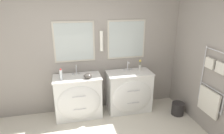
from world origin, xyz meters
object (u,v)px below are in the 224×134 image
at_px(vanity_left, 78,97).
at_px(vanity_right, 129,92).
at_px(amenity_bowl, 88,76).
at_px(toiletry_bottle, 61,75).
at_px(flower_vase, 140,66).
at_px(waste_bin, 178,108).

bearing_deg(vanity_left, vanity_right, 0.00).
height_order(vanity_left, amenity_bowl, amenity_bowl).
distance_m(toiletry_bottle, flower_vase, 1.64).
height_order(vanity_left, vanity_right, same).
bearing_deg(vanity_left, flower_vase, 4.36).
relative_size(toiletry_bottle, flower_vase, 0.93).
xyz_separation_m(vanity_left, flower_vase, (1.33, 0.10, 0.52)).
bearing_deg(waste_bin, vanity_left, 168.75).
relative_size(vanity_right, toiletry_bottle, 4.27).
xyz_separation_m(vanity_right, amenity_bowl, (-0.88, -0.09, 0.47)).
bearing_deg(toiletry_bottle, flower_vase, 5.35).
bearing_deg(flower_vase, vanity_left, -175.64).
bearing_deg(flower_vase, amenity_bowl, -170.49).
bearing_deg(amenity_bowl, flower_vase, 9.51).
bearing_deg(amenity_bowl, waste_bin, -9.78).
xyz_separation_m(amenity_bowl, flower_vase, (1.13, 0.19, 0.05)).
bearing_deg(waste_bin, amenity_bowl, 170.22).
relative_size(vanity_left, flower_vase, 3.96).
distance_m(toiletry_bottle, waste_bin, 2.49).
relative_size(amenity_bowl, flower_vase, 0.67).
distance_m(amenity_bowl, flower_vase, 1.15).
distance_m(vanity_right, toiletry_bottle, 1.47).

